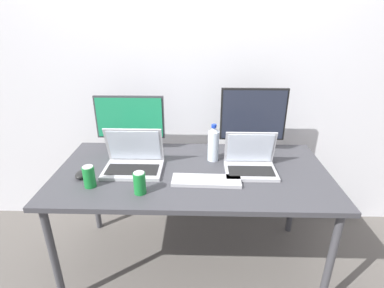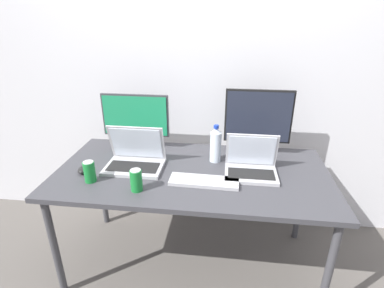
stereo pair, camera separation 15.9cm
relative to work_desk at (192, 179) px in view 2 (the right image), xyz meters
name	(u,v)px [view 2 (the right image)]	position (x,y,z in m)	size (l,w,h in m)	color
ground_plane	(192,261)	(0.00, 0.00, -0.68)	(16.00, 16.00, 0.00)	#5B5651
wall_back	(202,64)	(0.00, 0.59, 0.62)	(7.00, 0.08, 2.60)	silver
work_desk	(192,179)	(0.00, 0.00, 0.00)	(1.68, 0.83, 0.74)	#424247
monitor_left	(136,120)	(-0.43, 0.29, 0.27)	(0.47, 0.19, 0.40)	#38383D
monitor_center	(258,121)	(0.40, 0.29, 0.30)	(0.44, 0.20, 0.45)	black
laptop_silver	(135,158)	(-0.36, 0.02, 0.12)	(0.36, 0.26, 0.26)	#B7B7BC
laptop_secondary	(251,165)	(0.36, 0.01, 0.11)	(0.31, 0.23, 0.24)	#B7B7BC
keyboard_main	(204,181)	(0.09, -0.14, 0.07)	(0.40, 0.13, 0.02)	#B2B2B7
mouse_by_keyboard	(84,169)	(-0.65, -0.10, 0.08)	(0.07, 0.10, 0.04)	black
water_bottle	(216,145)	(0.14, 0.15, 0.17)	(0.07, 0.07, 0.25)	silver
soda_can_near_keyboard	(90,172)	(-0.57, -0.20, 0.12)	(0.07, 0.07, 0.13)	#197F33
soda_can_by_laptop	(136,180)	(-0.27, -0.26, 0.12)	(0.07, 0.07, 0.13)	#197F33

